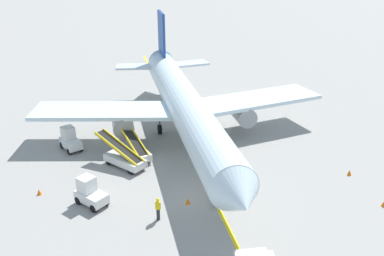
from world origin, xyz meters
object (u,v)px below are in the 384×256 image
object	(u,v)px
baggage_tug_by_cargo_door	(70,140)
safety_cone_nose_right	(349,173)
belt_loader_forward_hold	(124,158)
belt_loader_aft_hold	(135,149)
safety_cone_tail_area	(188,201)
safety_cone_nose_left	(241,191)
safety_cone_wingtip_left	(39,192)
ground_crew_marshaller	(158,208)
safety_cone_wingtip_right	(384,203)
baggage_tug_near_wing	(90,193)
airliner	(184,105)

from	to	relation	value
baggage_tug_by_cargo_door	safety_cone_nose_right	xyz separation A→B (m)	(22.43, -9.67, -0.71)
baggage_tug_by_cargo_door	belt_loader_forward_hold	distance (m)	6.32
belt_loader_aft_hold	baggage_tug_by_cargo_door	bearing A→B (deg)	153.43
safety_cone_nose_right	safety_cone_tail_area	distance (m)	13.78
safety_cone_nose_left	safety_cone_nose_right	size ratio (longest dim) A/B	1.00
safety_cone_nose_right	belt_loader_forward_hold	bearing A→B (deg)	163.37
belt_loader_aft_hold	safety_cone_nose_right	size ratio (longest dim) A/B	11.69
belt_loader_forward_hold	safety_cone_wingtip_left	size ratio (longest dim) A/B	10.53
belt_loader_forward_hold	safety_cone_tail_area	world-z (taller)	belt_loader_forward_hold
belt_loader_forward_hold	safety_cone_nose_left	world-z (taller)	belt_loader_forward_hold
ground_crew_marshaller	safety_cone_nose_right	size ratio (longest dim) A/B	3.86
ground_crew_marshaller	safety_cone_tail_area	size ratio (longest dim) A/B	3.86
safety_cone_wingtip_right	safety_cone_tail_area	distance (m)	14.08
baggage_tug_by_cargo_door	belt_loader_forward_hold	xyz separation A→B (m)	(4.59, -4.34, -0.15)
safety_cone_tail_area	safety_cone_nose_left	bearing A→B (deg)	6.66
safety_cone_nose_right	safety_cone_wingtip_right	size ratio (longest dim) A/B	1.00
baggage_tug_by_cargo_door	belt_loader_aft_hold	size ratio (longest dim) A/B	0.53
baggage_tug_by_cargo_door	belt_loader_aft_hold	xyz separation A→B (m)	(5.64, -2.82, -0.15)
baggage_tug_near_wing	baggage_tug_by_cargo_door	distance (m)	9.81
safety_cone_nose_left	safety_cone_wingtip_left	size ratio (longest dim) A/B	1.00
safety_cone_nose_right	safety_cone_wingtip_right	distance (m)	4.61
belt_loader_forward_hold	ground_crew_marshaller	world-z (taller)	belt_loader_forward_hold
airliner	safety_cone_nose_right	bearing A→B (deg)	-40.46
belt_loader_forward_hold	safety_cone_wingtip_left	xyz separation A→B (m)	(-6.54, -3.20, -0.56)
belt_loader_aft_hold	airliner	bearing A→B (deg)	32.02
airliner	ground_crew_marshaller	distance (m)	13.83
safety_cone_nose_left	safety_cone_wingtip_right	world-z (taller)	same
safety_cone_nose_left	ground_crew_marshaller	bearing A→B (deg)	-163.34
safety_cone_nose_left	safety_cone_wingtip_right	size ratio (longest dim) A/B	1.00
ground_crew_marshaller	safety_cone_nose_left	size ratio (longest dim) A/B	3.86
airliner	belt_loader_forward_hold	distance (m)	8.13
baggage_tug_by_cargo_door	safety_cone_nose_right	bearing A→B (deg)	-23.32
airliner	safety_cone_wingtip_right	world-z (taller)	airliner
airliner	ground_crew_marshaller	world-z (taller)	airliner
belt_loader_forward_hold	safety_cone_tail_area	xyz separation A→B (m)	(4.13, -6.74, -0.56)
baggage_tug_near_wing	baggage_tug_by_cargo_door	size ratio (longest dim) A/B	0.98
safety_cone_nose_right	baggage_tug_by_cargo_door	bearing A→B (deg)	156.68
safety_cone_wingtip_left	ground_crew_marshaller	bearing A→B (deg)	-31.05
ground_crew_marshaller	safety_cone_wingtip_left	world-z (taller)	ground_crew_marshaller
belt_loader_forward_hold	safety_cone_wingtip_right	bearing A→B (deg)	-29.13
airliner	safety_cone_wingtip_right	distance (m)	19.03
baggage_tug_near_wing	safety_cone_nose_left	world-z (taller)	baggage_tug_near_wing
airliner	belt_loader_aft_hold	bearing A→B (deg)	-147.98
safety_cone_nose_left	airliner	bearing A→B (deg)	101.57
safety_cone_wingtip_left	safety_cone_wingtip_right	size ratio (longest dim) A/B	1.00
ground_crew_marshaller	belt_loader_aft_hold	bearing A→B (deg)	94.33
airliner	safety_cone_nose_left	xyz separation A→B (m)	(2.24, -10.93, -3.20)
safety_cone_tail_area	belt_loader_aft_hold	bearing A→B (deg)	110.48
airliner	safety_cone_wingtip_right	bearing A→B (deg)	-51.24
safety_cone_wingtip_left	safety_cone_wingtip_right	xyz separation A→B (m)	(24.38, -6.74, 0.00)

